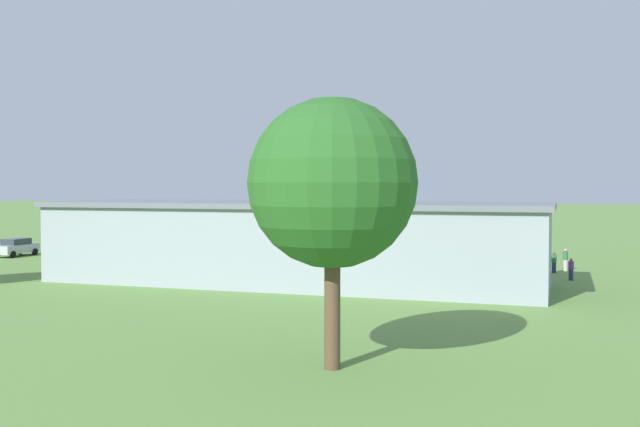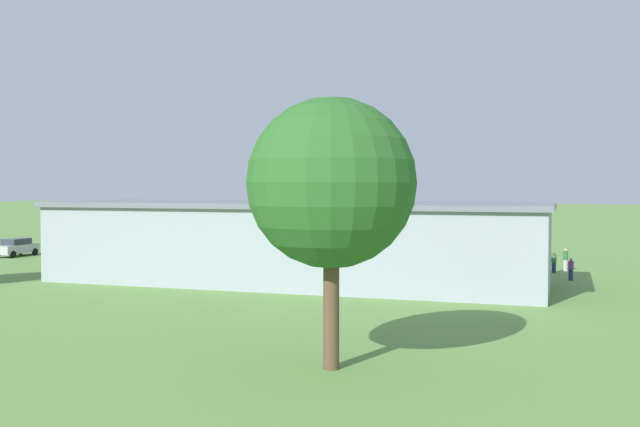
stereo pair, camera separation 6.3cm
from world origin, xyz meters
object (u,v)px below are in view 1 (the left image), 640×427
(hangar, at_px, (294,242))
(person_crossing_taxiway, at_px, (183,249))
(person_near_hangar_door, at_px, (185,249))
(tree_behind_hangar_left, at_px, (332,184))
(car_white, at_px, (72,249))
(car_silver, at_px, (16,247))
(person_walking_on_apron, at_px, (554,263))
(person_by_parked_cars, at_px, (571,269))
(car_orange, at_px, (145,250))
(person_watching_takeoff, at_px, (565,260))
(biplane, at_px, (320,191))

(hangar, relative_size, person_crossing_taxiway, 19.33)
(person_near_hangar_door, height_order, tree_behind_hangar_left, tree_behind_hangar_left)
(car_white, height_order, car_silver, car_white)
(car_silver, height_order, person_walking_on_apron, car_silver)
(person_near_hangar_door, height_order, person_by_parked_cars, person_near_hangar_door)
(car_orange, height_order, car_silver, car_silver)
(car_orange, distance_m, person_walking_on_apron, 34.73)
(person_by_parked_cars, bearing_deg, person_watching_takeoff, -88.61)
(biplane, distance_m, person_near_hangar_door, 17.93)
(tree_behind_hangar_left, bearing_deg, person_crossing_taxiway, -55.90)
(person_near_hangar_door, bearing_deg, person_watching_takeoff, 177.82)
(car_orange, distance_m, person_watching_takeoff, 35.65)
(car_white, height_order, person_near_hangar_door, car_white)
(car_orange, relative_size, tree_behind_hangar_left, 0.43)
(person_near_hangar_door, bearing_deg, biplane, -119.57)
(hangar, height_order, person_crossing_taxiway, hangar)
(car_white, bearing_deg, person_crossing_taxiway, -165.93)
(car_orange, xyz_separation_m, person_by_parked_cars, (-35.76, 4.39, -0.09))
(person_crossing_taxiway, bearing_deg, tree_behind_hangar_left, 124.10)
(hangar, height_order, car_white, hangar)
(biplane, distance_m, person_crossing_taxiway, 18.66)
(person_crossing_taxiway, height_order, tree_behind_hangar_left, tree_behind_hangar_left)
(person_near_hangar_door, bearing_deg, tree_behind_hangar_left, 123.66)
(person_watching_takeoff, bearing_deg, person_by_parked_cars, 91.39)
(car_silver, xyz_separation_m, person_crossing_taxiway, (-16.11, -2.14, 0.02))
(person_watching_takeoff, bearing_deg, hangar, 34.76)
(car_silver, relative_size, person_watching_takeoff, 2.57)
(car_orange, relative_size, person_by_parked_cars, 2.74)
(hangar, relative_size, car_silver, 7.68)
(car_orange, height_order, car_white, car_white)
(person_watching_takeoff, distance_m, tree_behind_hangar_left, 36.05)
(car_orange, height_order, person_crossing_taxiway, person_crossing_taxiway)
(car_white, distance_m, person_near_hangar_door, 10.17)
(car_white, height_order, person_crossing_taxiway, person_crossing_taxiway)
(person_by_parked_cars, bearing_deg, hangar, 20.14)
(hangar, distance_m, person_crossing_taxiway, 19.48)
(person_watching_takeoff, height_order, person_crossing_taxiway, person_crossing_taxiway)
(car_white, height_order, person_watching_takeoff, person_watching_takeoff)
(person_by_parked_cars, bearing_deg, car_silver, -4.53)
(hangar, xyz_separation_m, person_crossing_taxiway, (14.69, -12.66, -1.87))
(biplane, bearing_deg, hangar, 102.88)
(person_near_hangar_door, height_order, person_crossing_taxiway, person_crossing_taxiway)
(car_silver, xyz_separation_m, tree_behind_hangar_left, (-39.49, 32.40, 5.78))
(biplane, relative_size, person_crossing_taxiway, 5.22)
(car_white, bearing_deg, hangar, 157.45)
(person_near_hangar_door, bearing_deg, person_by_parked_cars, 167.92)
(hangar, height_order, tree_behind_hangar_left, tree_behind_hangar_left)
(person_crossing_taxiway, relative_size, tree_behind_hangar_left, 0.18)
(person_crossing_taxiway, bearing_deg, person_watching_takeoff, 179.67)
(person_near_hangar_door, xyz_separation_m, person_crossing_taxiway, (-0.32, 1.07, 0.09))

